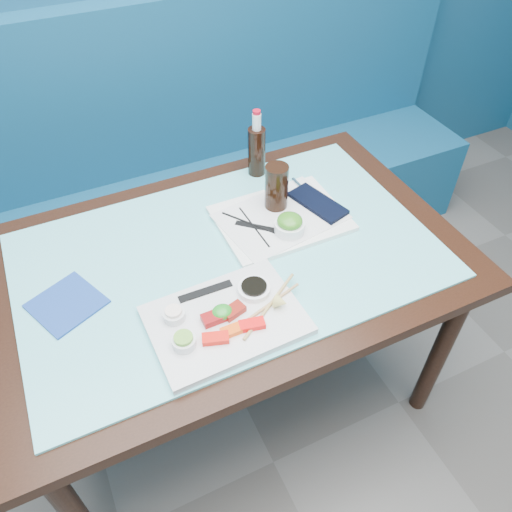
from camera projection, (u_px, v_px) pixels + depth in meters
name	position (u px, v px, depth m)	size (l,w,h in m)	color
booth_bench	(161.00, 197.00, 2.29)	(3.00, 0.56, 1.17)	navy
dining_table	(230.00, 275.00, 1.55)	(1.40, 0.90, 0.75)	black
glass_top	(229.00, 255.00, 1.49)	(1.22, 0.76, 0.01)	#66CACD
sashimi_plate	(226.00, 320.00, 1.30)	(0.39, 0.28, 0.02)	silver
salmon_left	(215.00, 338.00, 1.24)	(0.07, 0.03, 0.02)	red
salmon_mid	(233.00, 330.00, 1.26)	(0.06, 0.03, 0.02)	#FF4F0A
salmon_right	(252.00, 325.00, 1.27)	(0.07, 0.03, 0.02)	#FF0C0A
tuna_left	(214.00, 318.00, 1.28)	(0.06, 0.04, 0.02)	maroon
tuna_right	(234.00, 311.00, 1.30)	(0.06, 0.04, 0.02)	maroon
seaweed_garnish	(222.00, 312.00, 1.29)	(0.05, 0.05, 0.03)	#1F881F
ramekin_wasabi	(184.00, 342.00, 1.22)	(0.06, 0.06, 0.03)	white
wasabi_fill	(183.00, 338.00, 1.21)	(0.05, 0.05, 0.01)	#6BAE38
ramekin_ginger	(174.00, 315.00, 1.28)	(0.06, 0.06, 0.02)	silver
ginger_fill	(173.00, 311.00, 1.27)	(0.04, 0.04, 0.01)	#FFE3D1
soy_dish	(254.00, 289.00, 1.35)	(0.09, 0.09, 0.02)	white
soy_fill	(254.00, 286.00, 1.34)	(0.07, 0.07, 0.01)	black
lemon_wedge	(281.00, 302.00, 1.30)	(0.04, 0.04, 0.03)	#E8D86E
chopstick_sleeve	(205.00, 291.00, 1.35)	(0.15, 0.02, 0.00)	black
wooden_chopstick_a	(266.00, 307.00, 1.31)	(0.01, 0.01, 0.24)	tan
wooden_chopstick_b	(270.00, 305.00, 1.32)	(0.01, 0.01, 0.26)	tan
serving_tray	(281.00, 218.00, 1.59)	(0.40, 0.30, 0.01)	white
paper_placemat	(281.00, 216.00, 1.58)	(0.37, 0.26, 0.00)	silver
seaweed_bowl	(289.00, 227.00, 1.52)	(0.09, 0.09, 0.04)	white
seaweed_salad	(290.00, 221.00, 1.50)	(0.08, 0.08, 0.04)	#367D1C
cola_glass	(276.00, 187.00, 1.57)	(0.07, 0.07, 0.15)	black
navy_pouch	(318.00, 203.00, 1.62)	(0.09, 0.20, 0.02)	black
fork	(300.00, 186.00, 1.69)	(0.01, 0.01, 0.10)	silver
black_chopstick_a	(254.00, 227.00, 1.55)	(0.01, 0.01, 0.20)	black
black_chopstick_b	(256.00, 226.00, 1.55)	(0.01, 0.01, 0.25)	black
tray_sleeve	(255.00, 227.00, 1.55)	(0.02, 0.13, 0.00)	black
cola_bottle_body	(257.00, 152.00, 1.72)	(0.06, 0.06, 0.17)	black
cola_bottle_neck	(257.00, 122.00, 1.64)	(0.03, 0.03, 0.06)	white
cola_bottle_cap	(257.00, 112.00, 1.61)	(0.03, 0.03, 0.01)	#B80B21
blue_napkin	(67.00, 304.00, 1.35)	(0.17, 0.17, 0.01)	navy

